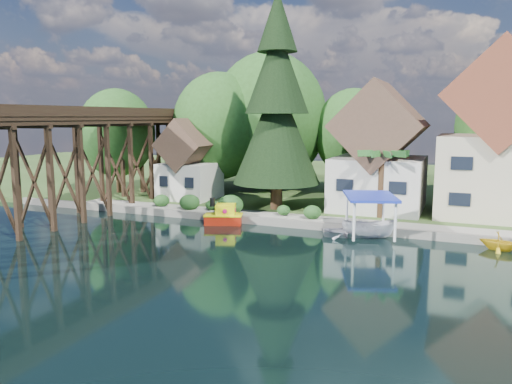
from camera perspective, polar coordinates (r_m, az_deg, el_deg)
ground at (r=32.20m, az=-3.46°, el=-6.69°), size 140.00×140.00×0.00m
bank at (r=63.90m, az=10.06°, el=1.08°), size 140.00×52.00×0.50m
seawall at (r=38.05m, az=7.33°, el=-3.87°), size 60.00×0.40×0.62m
promenade at (r=38.79m, az=10.70°, el=-3.38°), size 50.00×2.60×0.06m
trestle_bridge at (r=44.55m, az=-19.33°, el=4.09°), size 4.12×44.18×9.30m
house_left at (r=44.50m, az=13.94°, el=4.04°), size 7.64×8.64×11.02m
house_center at (r=44.47m, az=25.67°, el=5.10°), size 8.65×9.18×13.89m
shed at (r=49.27m, az=-7.59°, el=3.11°), size 5.09×5.40×7.85m
bg_trees at (r=50.75m, az=8.19°, el=7.17°), size 49.90×13.30×10.57m
shrubs at (r=42.03m, az=-3.56°, el=-1.35°), size 15.76×2.47×1.70m
conifer at (r=43.02m, az=2.41°, el=9.81°), size 7.50×7.50×18.47m
palm_tree at (r=40.53m, az=14.22°, el=4.11°), size 5.35×5.35×5.72m
tugboat at (r=39.81m, az=-3.69°, el=-2.77°), size 3.34×2.51×2.16m
boat_white_a at (r=36.42m, az=10.68°, el=-4.37°), size 4.55×3.84×0.80m
boat_canopy at (r=35.93m, az=12.84°, el=-3.12°), size 4.65×5.59×3.08m
boat_yellow at (r=35.70m, az=26.13°, el=-4.96°), size 2.99×2.75×1.32m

